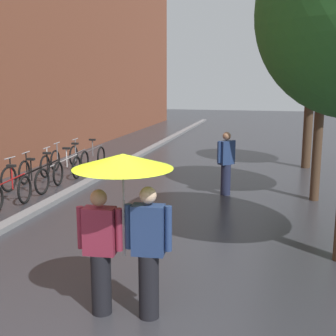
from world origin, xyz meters
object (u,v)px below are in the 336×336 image
parked_bicycle_5 (41,172)px  couple_under_umbrella (124,206)px  parked_bicycle_7 (70,160)px  street_tree_2 (312,54)px  parked_bicycle_3 (5,188)px  parked_bicycle_6 (61,166)px  parked_bicycle_8 (87,155)px  parked_bicycle_4 (25,179)px  street_tree_1 (324,35)px  pedestrian_walking_midground (226,163)px

parked_bicycle_5 → couple_under_umbrella: bearing=-53.1°
parked_bicycle_7 → street_tree_2: bearing=18.6°
parked_bicycle_3 → parked_bicycle_6: 2.90m
street_tree_2 → parked_bicycle_8: street_tree_2 is taller
parked_bicycle_4 → street_tree_1: bearing=8.5°
parked_bicycle_5 → parked_bicycle_8: same height
street_tree_1 → parked_bicycle_5: street_tree_1 is taller
parked_bicycle_5 → pedestrian_walking_midground: 5.28m
parked_bicycle_7 → parked_bicycle_8: size_ratio=1.02×
pedestrian_walking_midground → parked_bicycle_3: bearing=-157.9°
parked_bicycle_7 → pedestrian_walking_midground: bearing=-18.8°
parked_bicycle_6 → couple_under_umbrella: bearing=-57.6°
street_tree_1 → parked_bicycle_7: bearing=166.4°
street_tree_1 → pedestrian_walking_midground: (-2.23, 0.02, -3.17)m
street_tree_1 → parked_bicycle_5: bearing=-178.9°
street_tree_1 → parked_bicycle_4: street_tree_1 is taller
street_tree_1 → parked_bicycle_5: size_ratio=4.95×
street_tree_2 → parked_bicycle_5: street_tree_2 is taller
parked_bicycle_4 → couple_under_umbrella: (4.68, -5.36, 1.08)m
parked_bicycle_6 → pedestrian_walking_midground: 5.22m
parked_bicycle_3 → parked_bicycle_5: bearing=93.2°
pedestrian_walking_midground → parked_bicycle_6: bearing=171.1°
parked_bicycle_4 → couple_under_umbrella: 7.20m
street_tree_2 → parked_bicycle_8: 8.29m
street_tree_2 → pedestrian_walking_midground: street_tree_2 is taller
parked_bicycle_5 → couple_under_umbrella: (4.75, -6.32, 1.08)m
parked_bicycle_6 → street_tree_1: bearing=-6.4°
parked_bicycle_4 → parked_bicycle_8: size_ratio=1.00×
street_tree_1 → parked_bicycle_6: bearing=173.6°
parked_bicycle_3 → parked_bicycle_8: same height
street_tree_2 → couple_under_umbrella: street_tree_2 is taller
street_tree_1 → parked_bicycle_6: street_tree_1 is taller
parked_bicycle_7 → pedestrian_walking_midground: 5.64m
street_tree_2 → parked_bicycle_7: (-7.56, -2.55, -3.40)m
parked_bicycle_5 → parked_bicycle_7: size_ratio=1.02×
pedestrian_walking_midground → street_tree_1: bearing=-0.4°
couple_under_umbrella → parked_bicycle_3: bearing=136.6°
couple_under_umbrella → street_tree_2: bearing=75.8°
parked_bicycle_8 → parked_bicycle_4: bearing=-90.4°
parked_bicycle_6 → couple_under_umbrella: size_ratio=0.54×
parked_bicycle_4 → street_tree_2: bearing=36.4°
parked_bicycle_6 → parked_bicycle_4: bearing=-91.6°
parked_bicycle_4 → parked_bicycle_8: bearing=89.6°
parked_bicycle_4 → parked_bicycle_5: (-0.07, 0.96, 0.00)m
parked_bicycle_4 → couple_under_umbrella: bearing=-48.9°
street_tree_1 → parked_bicycle_7: size_ratio=5.02×
street_tree_2 → parked_bicycle_5: size_ratio=4.61×
pedestrian_walking_midground → street_tree_2: bearing=62.8°
parked_bicycle_3 → parked_bicycle_6: size_ratio=1.01×
parked_bicycle_6 → pedestrian_walking_midground: (5.14, -0.81, 0.47)m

